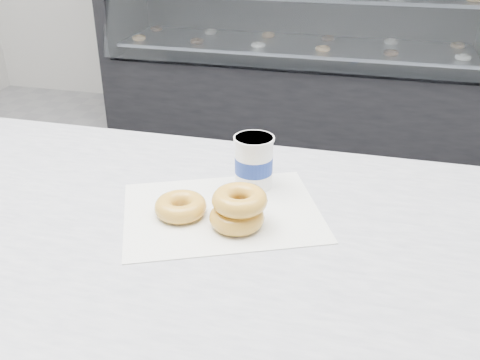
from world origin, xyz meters
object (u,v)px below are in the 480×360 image
(display_case, at_px, (294,58))
(donut_stack, at_px, (238,209))
(donut_single, at_px, (181,206))
(coffee_cup, at_px, (254,162))

(display_case, xyz_separation_m, donut_stack, (0.33, -2.69, 0.44))
(donut_single, xyz_separation_m, coffee_cup, (0.10, 0.14, 0.03))
(display_case, relative_size, donut_stack, 19.41)
(display_case, relative_size, coffee_cup, 23.49)
(donut_single, bearing_deg, display_case, 94.71)
(donut_single, distance_m, donut_stack, 0.11)
(display_case, xyz_separation_m, coffee_cup, (0.32, -2.54, 0.46))
(donut_stack, relative_size, coffee_cup, 1.21)
(donut_stack, bearing_deg, donut_single, 174.97)
(donut_single, distance_m, coffee_cup, 0.17)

